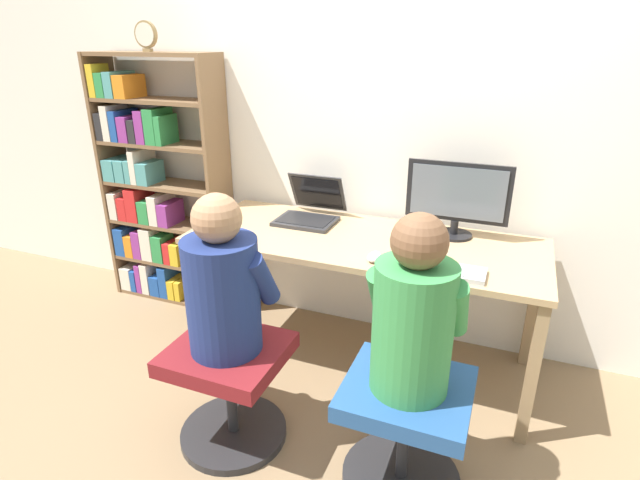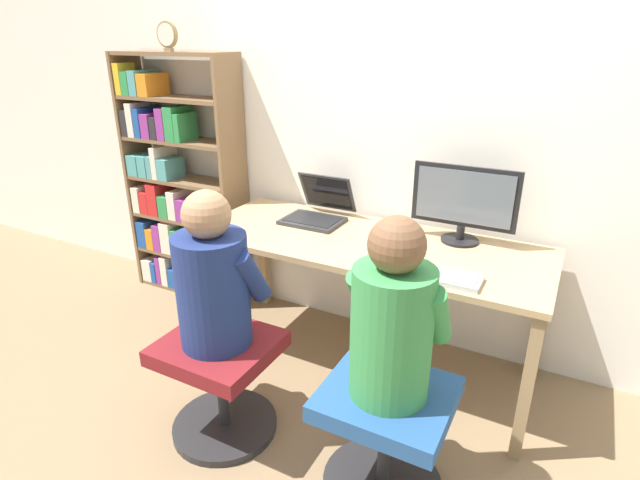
{
  "view_description": "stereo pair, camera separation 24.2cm",
  "coord_description": "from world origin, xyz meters",
  "views": [
    {
      "loc": [
        0.67,
        -1.92,
        1.68
      ],
      "look_at": [
        -0.16,
        0.17,
        0.77
      ],
      "focal_mm": 28.0,
      "sensor_mm": 36.0,
      "label": 1
    },
    {
      "loc": [
        0.89,
        -1.82,
        1.68
      ],
      "look_at": [
        -0.16,
        0.17,
        0.77
      ],
      "focal_mm": 28.0,
      "sensor_mm": 36.0,
      "label": 2
    }
  ],
  "objects": [
    {
      "name": "ground_plane",
      "position": [
        0.0,
        0.0,
        0.0
      ],
      "size": [
        14.0,
        14.0,
        0.0
      ],
      "primitive_type": "plane",
      "color": "#846B4C"
    },
    {
      "name": "wall_back",
      "position": [
        0.0,
        0.78,
        1.3
      ],
      "size": [
        10.0,
        0.05,
        2.6
      ],
      "color": "white",
      "rests_on": "ground_plane"
    },
    {
      "name": "desk",
      "position": [
        0.0,
        0.36,
        0.66
      ],
      "size": [
        1.8,
        0.71,
        0.73
      ],
      "color": "tan",
      "rests_on": "ground_plane"
    },
    {
      "name": "desktop_monitor",
      "position": [
        0.42,
        0.56,
        0.94
      ],
      "size": [
        0.51,
        0.19,
        0.39
      ],
      "color": "black",
      "rests_on": "desk"
    },
    {
      "name": "laptop",
      "position": [
        -0.37,
        0.52,
        0.78
      ],
      "size": [
        0.32,
        0.36,
        0.24
      ],
      "color": "#2D2D30",
      "rests_on": "desk"
    },
    {
      "name": "keyboard",
      "position": [
        0.4,
        0.11,
        0.75
      ],
      "size": [
        0.44,
        0.15,
        0.03
      ],
      "color": "#B2B2B7",
      "rests_on": "desk"
    },
    {
      "name": "computer_mouse_by_keyboard",
      "position": [
        0.12,
        0.12,
        0.75
      ],
      "size": [
        0.06,
        0.11,
        0.03
      ],
      "color": "silver",
      "rests_on": "desk"
    },
    {
      "name": "office_chair_left",
      "position": [
        0.41,
        -0.38,
        0.29
      ],
      "size": [
        0.48,
        0.48,
        0.48
      ],
      "color": "#262628",
      "rests_on": "ground_plane"
    },
    {
      "name": "office_chair_right",
      "position": [
        -0.35,
        -0.42,
        0.29
      ],
      "size": [
        0.48,
        0.48,
        0.48
      ],
      "color": "#262628",
      "rests_on": "ground_plane"
    },
    {
      "name": "person_at_monitor",
      "position": [
        0.41,
        -0.38,
        0.78
      ],
      "size": [
        0.36,
        0.32,
        0.68
      ],
      "color": "#388C47",
      "rests_on": "office_chair_left"
    },
    {
      "name": "person_at_laptop",
      "position": [
        -0.35,
        -0.41,
        0.77
      ],
      "size": [
        0.37,
        0.33,
        0.67
      ],
      "color": "navy",
      "rests_on": "office_chair_right"
    },
    {
      "name": "bookshelf",
      "position": [
        -1.52,
        0.59,
        0.75
      ],
      "size": [
        0.85,
        0.26,
        1.61
      ],
      "color": "brown",
      "rests_on": "ground_plane"
    },
    {
      "name": "desk_clock",
      "position": [
        -1.38,
        0.54,
        1.7
      ],
      "size": [
        0.15,
        0.03,
        0.17
      ],
      "color": "olive",
      "rests_on": "bookshelf"
    }
  ]
}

